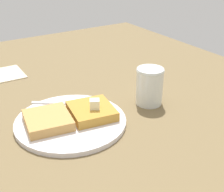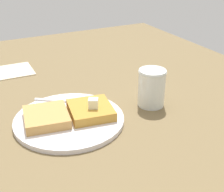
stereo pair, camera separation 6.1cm
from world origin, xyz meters
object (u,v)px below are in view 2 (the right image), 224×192
object	(u,v)px
fork	(69,101)
syrup_jar	(152,89)
plate	(69,119)
napkin	(12,71)

from	to	relation	value
fork	syrup_jar	distance (cm)	20.77
plate	syrup_jar	xyz separation A→B (cm)	(-21.16, 1.51, 3.68)
fork	napkin	xyz separation A→B (cm)	(8.46, -29.30, -1.12)
plate	napkin	size ratio (longest dim) A/B	2.00
fork	napkin	distance (cm)	30.52
fork	napkin	world-z (taller)	fork
fork	syrup_jar	xyz separation A→B (cm)	(-18.44, 9.07, 3.02)
plate	syrup_jar	bearing A→B (deg)	175.92
fork	syrup_jar	bearing A→B (deg)	153.81
syrup_jar	napkin	size ratio (longest dim) A/B	0.75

